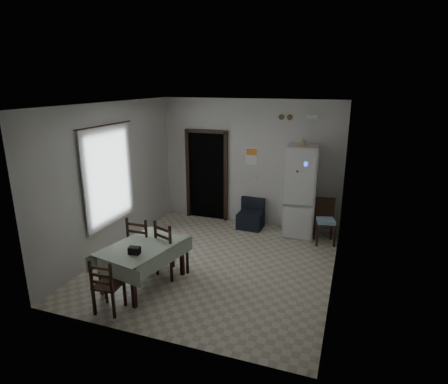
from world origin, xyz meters
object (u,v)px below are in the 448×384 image
object	(u,v)px
dining_table	(143,265)
dining_chair_far_right	(172,248)
navy_seat	(251,214)
corner_chair	(325,222)
fridge	(301,191)
dining_chair_far_left	(143,242)
dining_chair_near_head	(108,284)

from	to	relation	value
dining_table	dining_chair_far_right	bearing A→B (deg)	69.21
navy_seat	corner_chair	xyz separation A→B (m)	(1.68, -0.31, 0.13)
fridge	dining_chair_far_right	bearing A→B (deg)	-128.42
navy_seat	dining_chair_far_left	world-z (taller)	dining_chair_far_left
dining_chair_far_right	navy_seat	bearing A→B (deg)	-84.72
navy_seat	dining_chair_far_right	size ratio (longest dim) A/B	0.67
dining_chair_far_right	corner_chair	bearing A→B (deg)	-116.08
dining_chair_far_left	dining_table	bearing A→B (deg)	120.31
corner_chair	dining_chair_far_left	size ratio (longest dim) A/B	0.93
fridge	dining_table	size ratio (longest dim) A/B	1.47
dining_chair_far_right	dining_chair_near_head	bearing A→B (deg)	94.61
corner_chair	dining_table	world-z (taller)	corner_chair
dining_chair_far_right	fridge	bearing A→B (deg)	-104.69
dining_table	dining_chair_far_left	size ratio (longest dim) A/B	1.34
fridge	navy_seat	size ratio (longest dim) A/B	2.95
dining_chair_far_left	dining_chair_near_head	distance (m)	1.35
navy_seat	dining_table	bearing A→B (deg)	-106.85
navy_seat	dining_chair_near_head	bearing A→B (deg)	-104.14
dining_table	dining_chair_far_right	xyz separation A→B (m)	(0.29, 0.45, 0.15)
fridge	dining_table	world-z (taller)	fridge
fridge	dining_chair_far_left	distance (m)	3.50
corner_chair	dining_chair_far_right	xyz separation A→B (m)	(-2.39, -2.24, 0.04)
dining_chair_far_left	dining_chair_far_right	world-z (taller)	same
fridge	corner_chair	xyz separation A→B (m)	(0.57, -0.31, -0.53)
navy_seat	dining_chair_far_right	distance (m)	2.65
dining_chair_near_head	navy_seat	bearing A→B (deg)	-110.33
dining_chair_far_left	dining_chair_far_right	xyz separation A→B (m)	(0.58, -0.05, -0.00)
fridge	dining_chair_far_right	size ratio (longest dim) A/B	1.97
corner_chair	dining_table	distance (m)	3.80
dining_chair_far_right	dining_chair_near_head	world-z (taller)	dining_chair_far_right
corner_chair	dining_table	bearing A→B (deg)	-149.30
navy_seat	corner_chair	size ratio (longest dim) A/B	0.72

